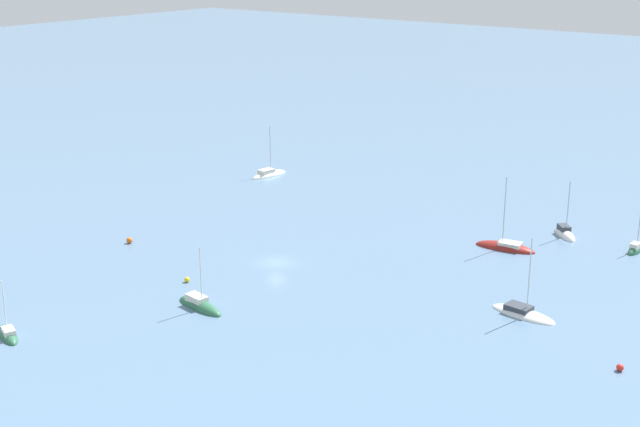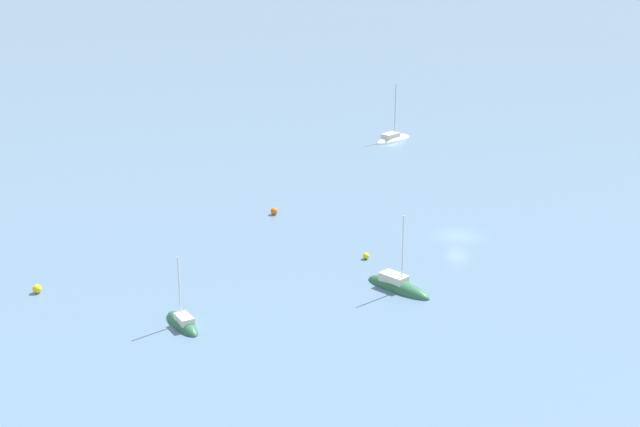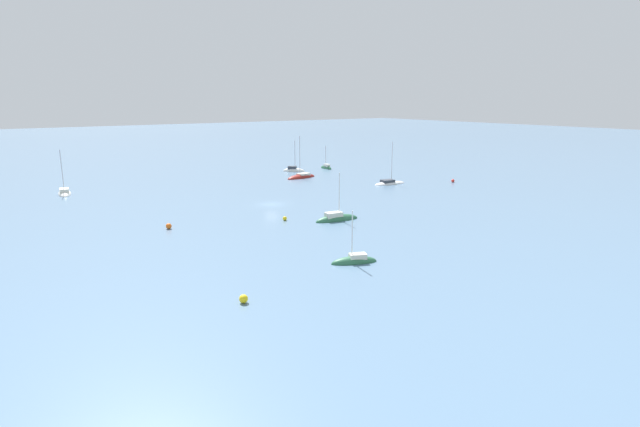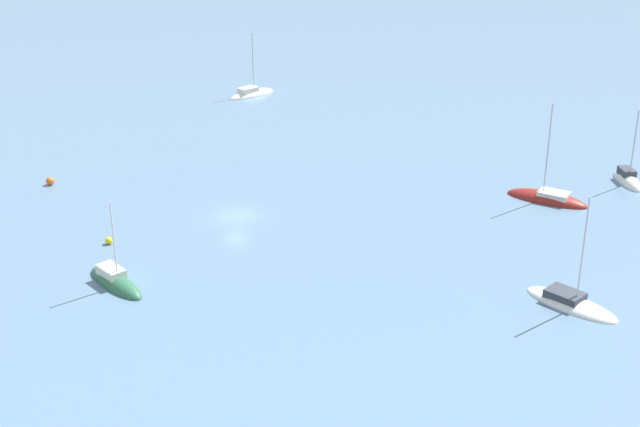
{
  "view_description": "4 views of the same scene",
  "coord_description": "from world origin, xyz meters",
  "px_view_note": "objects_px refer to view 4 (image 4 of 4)",
  "views": [
    {
      "loc": [
        -71.35,
        84.58,
        41.75
      ],
      "look_at": [
        1.28,
        -11.31,
        3.73
      ],
      "focal_mm": 50.0,
      "sensor_mm": 36.0,
      "label": 1
    },
    {
      "loc": [
        -43.38,
        84.99,
        34.56
      ],
      "look_at": [
        13.99,
        7.27,
        1.82
      ],
      "focal_mm": 50.0,
      "sensor_mm": 36.0,
      "label": 2
    },
    {
      "loc": [
        44.59,
        78.69,
        19.08
      ],
      "look_at": [
        1.08,
        17.1,
        1.65
      ],
      "focal_mm": 28.0,
      "sensor_mm": 36.0,
      "label": 3
    },
    {
      "loc": [
        -57.64,
        56.99,
        34.55
      ],
      "look_at": [
        -11.83,
        1.33,
        3.91
      ],
      "focal_mm": 50.0,
      "sensor_mm": 36.0,
      "label": 4
    }
  ],
  "objects_px": {
    "sailboat_4": "(251,94)",
    "mooring_buoy_3": "(109,241)",
    "sailboat_5": "(571,304)",
    "sailboat_6": "(547,200)",
    "sailboat_3": "(115,283)",
    "sailboat_2": "(627,181)",
    "mooring_buoy_2": "(50,181)"
  },
  "relations": [
    {
      "from": "sailboat_4",
      "to": "mooring_buoy_3",
      "type": "relative_size",
      "value": 14.37
    },
    {
      "from": "sailboat_5",
      "to": "sailboat_6",
      "type": "distance_m",
      "value": 22.42
    },
    {
      "from": "sailboat_5",
      "to": "mooring_buoy_2",
      "type": "xyz_separation_m",
      "value": [
        54.74,
        10.6,
        0.32
      ]
    },
    {
      "from": "sailboat_5",
      "to": "mooring_buoy_3",
      "type": "relative_size",
      "value": 14.83
    },
    {
      "from": "sailboat_4",
      "to": "sailboat_6",
      "type": "bearing_deg",
      "value": -93.11
    },
    {
      "from": "sailboat_4",
      "to": "mooring_buoy_2",
      "type": "bearing_deg",
      "value": -160.67
    },
    {
      "from": "sailboat_4",
      "to": "sailboat_6",
      "type": "height_order",
      "value": "sailboat_6"
    },
    {
      "from": "sailboat_2",
      "to": "sailboat_6",
      "type": "distance_m",
      "value": 11.2
    },
    {
      "from": "sailboat_2",
      "to": "sailboat_6",
      "type": "bearing_deg",
      "value": -66.65
    },
    {
      "from": "sailboat_2",
      "to": "mooring_buoy_2",
      "type": "xyz_separation_m",
      "value": [
        47.56,
        40.17,
        0.3
      ]
    },
    {
      "from": "sailboat_3",
      "to": "mooring_buoy_3",
      "type": "xyz_separation_m",
      "value": [
        6.85,
        -4.72,
        0.23
      ]
    },
    {
      "from": "sailboat_4",
      "to": "sailboat_5",
      "type": "distance_m",
      "value": 69.27
    },
    {
      "from": "sailboat_5",
      "to": "sailboat_2",
      "type": "bearing_deg",
      "value": 109.68
    },
    {
      "from": "sailboat_3",
      "to": "sailboat_4",
      "type": "distance_m",
      "value": 59.33
    },
    {
      "from": "sailboat_3",
      "to": "sailboat_5",
      "type": "bearing_deg",
      "value": 42.6
    },
    {
      "from": "sailboat_3",
      "to": "sailboat_6",
      "type": "relative_size",
      "value": 0.77
    },
    {
      "from": "sailboat_6",
      "to": "mooring_buoy_3",
      "type": "height_order",
      "value": "sailboat_6"
    },
    {
      "from": "mooring_buoy_2",
      "to": "sailboat_6",
      "type": "bearing_deg",
      "value": -145.39
    },
    {
      "from": "sailboat_4",
      "to": "sailboat_5",
      "type": "relative_size",
      "value": 0.97
    },
    {
      "from": "sailboat_5",
      "to": "mooring_buoy_3",
      "type": "xyz_separation_m",
      "value": [
        37.79,
        16.12,
        0.23
      ]
    },
    {
      "from": "sailboat_3",
      "to": "mooring_buoy_2",
      "type": "bearing_deg",
      "value": 165.37
    },
    {
      "from": "mooring_buoy_2",
      "to": "mooring_buoy_3",
      "type": "relative_size",
      "value": 1.26
    },
    {
      "from": "sailboat_2",
      "to": "mooring_buoy_2",
      "type": "distance_m",
      "value": 62.26
    },
    {
      "from": "sailboat_2",
      "to": "sailboat_6",
      "type": "relative_size",
      "value": 0.82
    },
    {
      "from": "sailboat_4",
      "to": "sailboat_5",
      "type": "xyz_separation_m",
      "value": [
        -62.82,
        29.19,
        -0.01
      ]
    },
    {
      "from": "sailboat_2",
      "to": "sailboat_4",
      "type": "xyz_separation_m",
      "value": [
        55.64,
        0.38,
        -0.0
      ]
    },
    {
      "from": "sailboat_6",
      "to": "sailboat_4",
      "type": "bearing_deg",
      "value": -19.02
    },
    {
      "from": "sailboat_3",
      "to": "sailboat_4",
      "type": "xyz_separation_m",
      "value": [
        31.89,
        -50.03,
        0.0
      ]
    },
    {
      "from": "sailboat_4",
      "to": "mooring_buoy_3",
      "type": "bearing_deg",
      "value": -143.22
    },
    {
      "from": "sailboat_6",
      "to": "sailboat_2",
      "type": "bearing_deg",
      "value": -120.72
    },
    {
      "from": "sailboat_3",
      "to": "sailboat_4",
      "type": "bearing_deg",
      "value": 131.15
    },
    {
      "from": "sailboat_3",
      "to": "mooring_buoy_3",
      "type": "distance_m",
      "value": 8.33
    }
  ]
}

